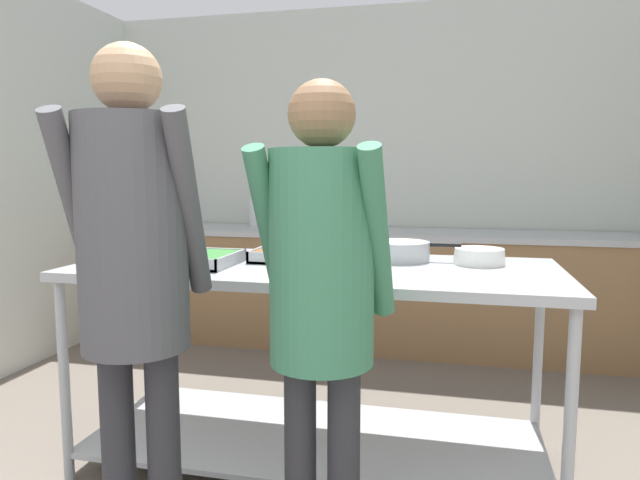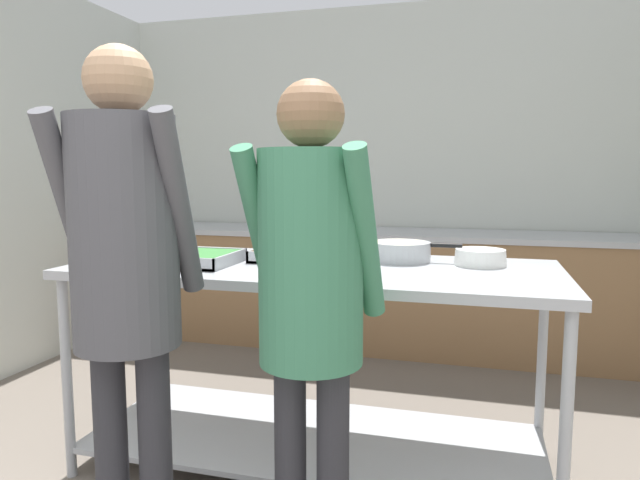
% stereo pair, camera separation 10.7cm
% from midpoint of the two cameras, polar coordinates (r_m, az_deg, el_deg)
% --- Properties ---
extents(wall_rear, '(4.47, 0.06, 2.65)m').
position_cam_midpoint_polar(wall_rear, '(4.70, 4.41, 6.59)').
color(wall_rear, silver).
rests_on(wall_rear, ground_plane).
extents(back_counter, '(4.31, 0.65, 0.90)m').
position_cam_midpoint_polar(back_counter, '(4.43, 3.56, -4.79)').
color(back_counter, olive).
rests_on(back_counter, ground_plane).
extents(serving_counter, '(2.12, 0.89, 0.93)m').
position_cam_midpoint_polar(serving_counter, '(2.60, -1.71, -9.13)').
color(serving_counter, '#ADAFB5').
rests_on(serving_counter, ground_plane).
extents(serving_tray_vegetables, '(0.48, 0.34, 0.05)m').
position_cam_midpoint_polar(serving_tray_vegetables, '(2.63, -14.78, -1.82)').
color(serving_tray_vegetables, '#ADAFB5').
rests_on(serving_tray_vegetables, serving_counter).
extents(serving_tray_roast, '(0.41, 0.26, 0.05)m').
position_cam_midpoint_polar(serving_tray_roast, '(2.64, -3.37, -1.60)').
color(serving_tray_roast, '#ADAFB5').
rests_on(serving_tray_roast, serving_counter).
extents(sauce_pan, '(0.42, 0.28, 0.09)m').
position_cam_midpoint_polar(sauce_pan, '(2.67, 6.82, -1.01)').
color(sauce_pan, '#ADAFB5').
rests_on(sauce_pan, serving_counter).
extents(plate_stack, '(0.23, 0.23, 0.07)m').
position_cam_midpoint_polar(plate_stack, '(2.63, 14.52, -1.60)').
color(plate_stack, white).
rests_on(plate_stack, serving_counter).
extents(guest_serving_left, '(0.48, 0.40, 1.73)m').
position_cam_midpoint_polar(guest_serving_left, '(1.88, -19.69, -1.70)').
color(guest_serving_left, '#2D2D33').
rests_on(guest_serving_left, ground_plane).
extents(guest_serving_right, '(0.45, 0.34, 1.62)m').
position_cam_midpoint_polar(guest_serving_right, '(1.80, -1.53, -3.91)').
color(guest_serving_right, '#2D2D33').
rests_on(guest_serving_right, ground_plane).
extents(water_bottle, '(0.08, 0.08, 0.31)m').
position_cam_midpoint_polar(water_bottle, '(4.68, -7.31, 3.11)').
color(water_bottle, silver).
rests_on(water_bottle, back_counter).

